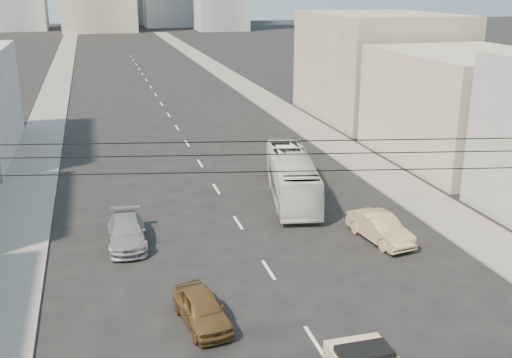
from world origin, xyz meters
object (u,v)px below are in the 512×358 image
sedan_brown (202,308)px  sedan_tan (380,228)px  sedan_grey (127,232)px  city_bus (292,176)px

sedan_brown → sedan_tan: sedan_tan is taller
sedan_tan → sedan_grey: size_ratio=0.93×
sedan_brown → sedan_tan: size_ratio=0.90×
sedan_grey → city_bus: bearing=25.1°
sedan_brown → city_bus: bearing=50.0°
sedan_tan → sedan_grey: (-12.59, 2.95, -0.04)m
city_bus → sedan_tan: bearing=-61.1°
sedan_tan → sedan_grey: sedan_tan is taller
sedan_brown → sedan_grey: size_ratio=0.84×
city_bus → sedan_brown: size_ratio=2.62×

